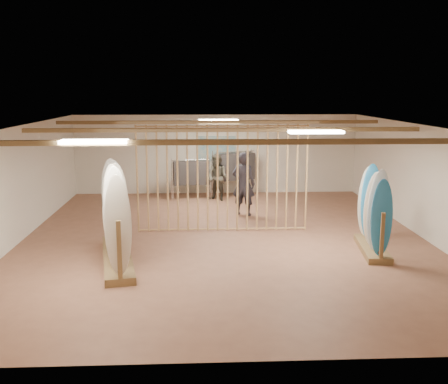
{
  "coord_description": "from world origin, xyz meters",
  "views": [
    {
      "loc": [
        -0.6,
        -12.57,
        3.66
      ],
      "look_at": [
        0.0,
        0.0,
        1.2
      ],
      "focal_mm": 42.0,
      "sensor_mm": 36.0,
      "label": 1
    }
  ],
  "objects_px": {
    "shopper_a": "(243,180)",
    "shopper_b": "(218,174)",
    "rack_right": "(373,224)",
    "rack_left": "(116,229)",
    "clothing_rack_a": "(191,173)",
    "clothing_rack_b": "(235,167)"
  },
  "relations": [
    {
      "from": "rack_right",
      "to": "shopper_b",
      "type": "bearing_deg",
      "value": 127.45
    },
    {
      "from": "shopper_b",
      "to": "rack_right",
      "type": "bearing_deg",
      "value": -25.53
    },
    {
      "from": "shopper_a",
      "to": "shopper_b",
      "type": "height_order",
      "value": "shopper_a"
    },
    {
      "from": "rack_right",
      "to": "shopper_a",
      "type": "relative_size",
      "value": 0.96
    },
    {
      "from": "rack_left",
      "to": "clothing_rack_b",
      "type": "relative_size",
      "value": 1.93
    },
    {
      "from": "shopper_a",
      "to": "clothing_rack_a",
      "type": "bearing_deg",
      "value": -36.09
    },
    {
      "from": "rack_left",
      "to": "rack_right",
      "type": "bearing_deg",
      "value": -6.17
    },
    {
      "from": "rack_left",
      "to": "rack_right",
      "type": "height_order",
      "value": "rack_left"
    },
    {
      "from": "clothing_rack_b",
      "to": "shopper_b",
      "type": "bearing_deg",
      "value": -156.93
    },
    {
      "from": "clothing_rack_b",
      "to": "shopper_a",
      "type": "relative_size",
      "value": 0.76
    },
    {
      "from": "rack_right",
      "to": "rack_left",
      "type": "bearing_deg",
      "value": -167.88
    },
    {
      "from": "rack_right",
      "to": "clothing_rack_b",
      "type": "xyz_separation_m",
      "value": [
        -2.73,
        6.46,
        0.41
      ]
    },
    {
      "from": "clothing_rack_a",
      "to": "shopper_a",
      "type": "distance_m",
      "value": 2.84
    },
    {
      "from": "clothing_rack_b",
      "to": "shopper_b",
      "type": "relative_size",
      "value": 0.91
    },
    {
      "from": "rack_right",
      "to": "shopper_a",
      "type": "bearing_deg",
      "value": 133.17
    },
    {
      "from": "rack_right",
      "to": "shopper_b",
      "type": "distance_m",
      "value": 6.71
    },
    {
      "from": "rack_left",
      "to": "clothing_rack_a",
      "type": "bearing_deg",
      "value": 66.08
    },
    {
      "from": "rack_left",
      "to": "clothing_rack_a",
      "type": "height_order",
      "value": "rack_left"
    },
    {
      "from": "rack_left",
      "to": "shopper_b",
      "type": "relative_size",
      "value": 1.76
    },
    {
      "from": "clothing_rack_a",
      "to": "shopper_a",
      "type": "height_order",
      "value": "shopper_a"
    },
    {
      "from": "rack_right",
      "to": "clothing_rack_b",
      "type": "bearing_deg",
      "value": 120.36
    },
    {
      "from": "clothing_rack_a",
      "to": "shopper_b",
      "type": "xyz_separation_m",
      "value": [
        0.88,
        -0.26,
        -0.02
      ]
    }
  ]
}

